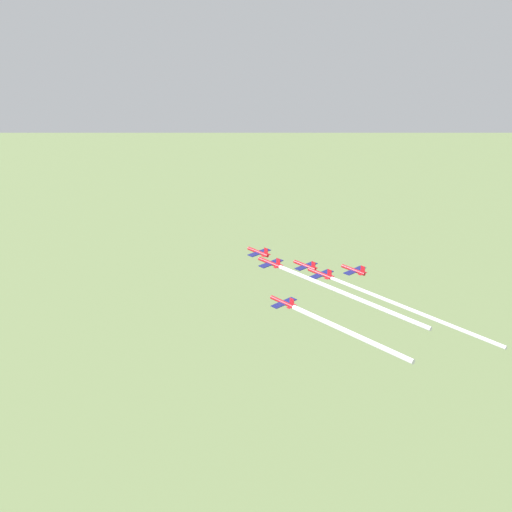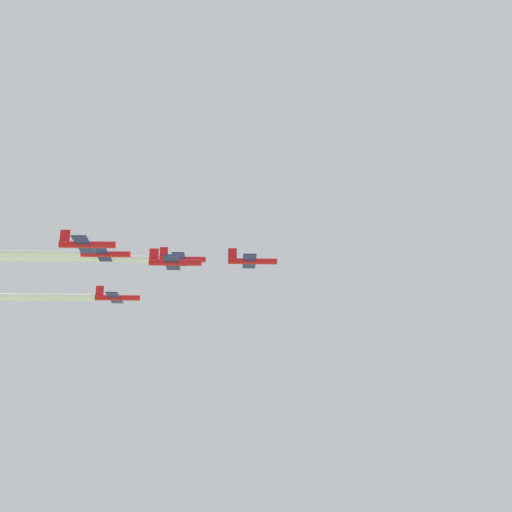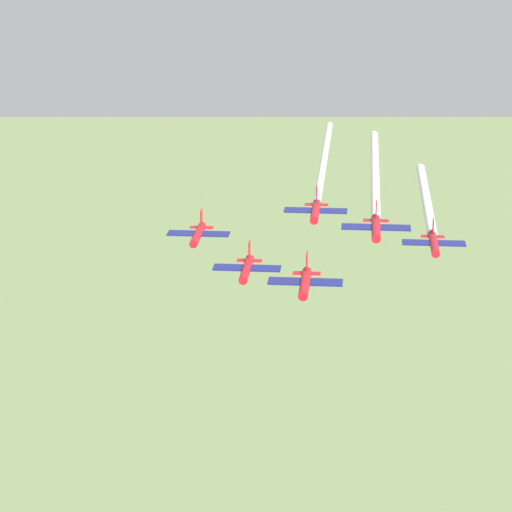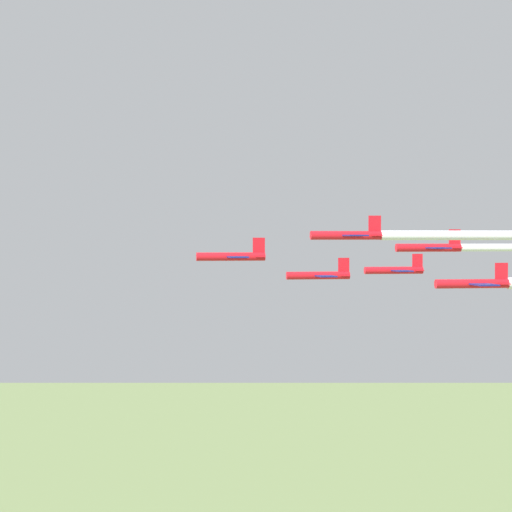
% 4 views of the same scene
% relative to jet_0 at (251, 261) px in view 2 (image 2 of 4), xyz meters
% --- Properties ---
extents(jet_0, '(7.98, 8.19, 2.78)m').
position_rel_jet_0_xyz_m(jet_0, '(0.00, 0.00, 0.00)').
color(jet_0, red).
extents(jet_1, '(7.98, 8.19, 2.78)m').
position_rel_jet_0_xyz_m(jet_1, '(-11.52, -8.51, 2.55)').
color(jet_1, red).
extents(jet_2, '(7.98, 8.19, 2.78)m').
position_rel_jet_0_xyz_m(jet_2, '(1.84, -14.20, -2.64)').
color(jet_2, red).
extents(jet_3, '(7.98, 8.19, 2.78)m').
position_rel_jet_0_xyz_m(jet_3, '(-23.03, -17.02, -2.74)').
color(jet_3, red).
extents(jet_4, '(7.98, 8.19, 2.78)m').
position_rel_jet_0_xyz_m(jet_4, '(-9.67, -22.71, 1.02)').
color(jet_4, red).
extents(jet_5, '(7.98, 8.19, 2.78)m').
position_rel_jet_0_xyz_m(jet_5, '(3.69, -28.40, -2.30)').
color(jet_5, red).
extents(smoke_trail_1, '(20.09, 45.20, 1.11)m').
position_rel_jet_0_xyz_m(smoke_trail_1, '(-22.54, -34.40, 2.51)').
color(smoke_trail_1, white).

